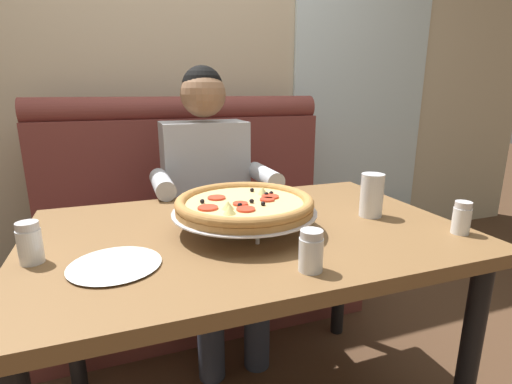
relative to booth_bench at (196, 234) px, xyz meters
name	(u,v)px	position (x,y,z in m)	size (l,w,h in m)	color
back_wall_with_window	(171,51)	(0.00, 0.57, 1.00)	(6.00, 0.12, 2.80)	beige
window_panel	(364,56)	(1.36, 0.50, 1.00)	(1.10, 0.02, 2.80)	white
booth_bench	(196,234)	(0.00, 0.00, 0.00)	(1.62, 0.78, 1.13)	brown
dining_table	(248,254)	(0.00, -0.90, 0.26)	(1.31, 0.86, 0.75)	brown
diner_main	(210,190)	(0.03, -0.27, 0.31)	(0.54, 0.64, 1.27)	#2D3342
pizza	(245,205)	(-0.02, -0.92, 0.43)	(0.44, 0.44, 0.12)	silver
shaker_pepper_flakes	(461,220)	(0.59, -1.16, 0.39)	(0.05, 0.05, 0.10)	white
shaker_oregano	(311,254)	(0.05, -1.23, 0.39)	(0.06, 0.06, 0.10)	white
shaker_parmesan	(30,246)	(-0.59, -0.95, 0.39)	(0.06, 0.06, 0.11)	white
plate_near_left	(115,263)	(-0.39, -1.05, 0.36)	(0.22, 0.22, 0.02)	white
drinking_glass	(371,198)	(0.43, -0.93, 0.41)	(0.08, 0.08, 0.15)	silver
patio_chair	(295,157)	(1.29, 1.44, 0.13)	(0.40, 0.40, 0.86)	black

